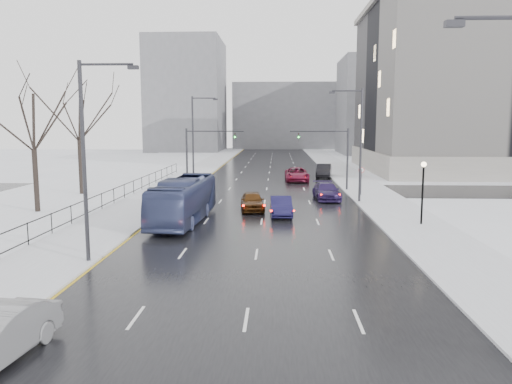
# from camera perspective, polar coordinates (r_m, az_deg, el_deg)

# --- Properties ---
(road) EXTENTS (16.00, 150.00, 0.04)m
(road) POSITION_cam_1_polar(r_m,az_deg,el_deg) (64.43, 1.43, 1.62)
(road) COLOR black
(road) RESTS_ON ground
(cross_road) EXTENTS (130.00, 10.00, 0.04)m
(cross_road) POSITION_cam_1_polar(r_m,az_deg,el_deg) (52.52, 1.21, 0.20)
(cross_road) COLOR black
(cross_road) RESTS_ON ground
(sidewalk_left) EXTENTS (5.00, 150.00, 0.16)m
(sidewalk_left) POSITION_cam_1_polar(r_m,az_deg,el_deg) (65.45, -7.80, 1.70)
(sidewalk_left) COLOR silver
(sidewalk_left) RESTS_ON ground
(sidewalk_right) EXTENTS (5.00, 150.00, 0.16)m
(sidewalk_right) POSITION_cam_1_polar(r_m,az_deg,el_deg) (65.11, 10.72, 1.60)
(sidewalk_right) COLOR silver
(sidewalk_right) RESTS_ON ground
(park_strip) EXTENTS (14.00, 150.00, 0.12)m
(park_strip) POSITION_cam_1_polar(r_m,az_deg,el_deg) (67.78, -15.73, 1.67)
(park_strip) COLOR white
(park_strip) RESTS_ON ground
(tree_park_d) EXTENTS (8.75, 8.75, 12.50)m
(tree_park_d) POSITION_cam_1_polar(r_m,az_deg,el_deg) (43.04, -23.66, -2.19)
(tree_park_d) COLOR black
(tree_park_d) RESTS_ON ground
(tree_park_e) EXTENTS (9.45, 9.45, 13.50)m
(tree_park_e) POSITION_cam_1_polar(r_m,az_deg,el_deg) (52.24, -19.27, -0.30)
(tree_park_e) COLOR black
(tree_park_e) RESTS_ON ground
(iron_fence) EXTENTS (0.06, 70.00, 1.30)m
(iron_fence) POSITION_cam_1_polar(r_m,az_deg,el_deg) (37.34, -19.79, -2.02)
(iron_fence) COLOR black
(iron_fence) RESTS_ON sidewalk_left
(streetlight_r_mid) EXTENTS (2.95, 0.25, 10.00)m
(streetlight_r_mid) POSITION_cam_1_polar(r_m,az_deg,el_deg) (44.64, 11.61, 5.91)
(streetlight_r_mid) COLOR #2D2D33
(streetlight_r_mid) RESTS_ON ground
(streetlight_l_near) EXTENTS (2.95, 0.25, 10.00)m
(streetlight_l_near) POSITION_cam_1_polar(r_m,az_deg,el_deg) (25.79, -18.64, 4.35)
(streetlight_l_near) COLOR #2D2D33
(streetlight_l_near) RESTS_ON ground
(streetlight_l_far) EXTENTS (2.95, 0.25, 10.00)m
(streetlight_l_far) POSITION_cam_1_polar(r_m,az_deg,el_deg) (56.82, -7.00, 6.39)
(streetlight_l_far) COLOR #2D2D33
(streetlight_l_far) RESTS_ON ground
(lamppost_r_mid) EXTENTS (0.36, 0.36, 4.28)m
(lamppost_r_mid) POSITION_cam_1_polar(r_m,az_deg,el_deg) (35.70, 18.54, 0.90)
(lamppost_r_mid) COLOR black
(lamppost_r_mid) RESTS_ON sidewalk_right
(mast_signal_right) EXTENTS (6.10, 0.33, 6.50)m
(mast_signal_right) POSITION_cam_1_polar(r_m,az_deg,el_deg) (52.50, 9.27, 4.58)
(mast_signal_right) COLOR #2D2D33
(mast_signal_right) RESTS_ON ground
(mast_signal_left) EXTENTS (6.10, 0.33, 6.50)m
(mast_signal_left) POSITION_cam_1_polar(r_m,az_deg,el_deg) (52.80, -6.78, 4.64)
(mast_signal_left) COLOR #2D2D33
(mast_signal_left) RESTS_ON ground
(no_uturn_sign) EXTENTS (0.60, 0.06, 2.70)m
(no_uturn_sign) POSITION_cam_1_polar(r_m,az_deg,el_deg) (48.95, 11.96, 2.16)
(no_uturn_sign) COLOR #2D2D33
(no_uturn_sign) RESTS_ON sidewalk_right
(civic_building) EXTENTS (41.00, 31.00, 24.80)m
(civic_building) POSITION_cam_1_polar(r_m,az_deg,el_deg) (83.38, 26.84, 9.90)
(civic_building) COLOR gray
(civic_building) RESTS_ON ground
(bldg_far_right) EXTENTS (24.00, 20.00, 22.00)m
(bldg_far_right) POSITION_cam_1_polar(r_m,az_deg,el_deg) (122.12, 15.35, 9.44)
(bldg_far_right) COLOR slate
(bldg_far_right) RESTS_ON ground
(bldg_far_left) EXTENTS (18.00, 22.00, 28.00)m
(bldg_far_left) POSITION_cam_1_polar(r_m,az_deg,el_deg) (131.28, -7.87, 10.83)
(bldg_far_left) COLOR slate
(bldg_far_left) RESTS_ON ground
(bldg_far_center) EXTENTS (30.00, 18.00, 18.00)m
(bldg_far_center) POSITION_cam_1_polar(r_m,az_deg,el_deg) (144.09, 3.60, 8.62)
(bldg_far_center) COLOR slate
(bldg_far_center) RESTS_ON ground
(bus) EXTENTS (3.21, 11.35, 3.13)m
(bus) POSITION_cam_1_polar(r_m,az_deg,el_deg) (35.83, -8.26, -0.91)
(bus) COLOR #38416D
(bus) RESTS_ON road
(sedan_center_near) EXTENTS (2.26, 4.66, 1.53)m
(sedan_center_near) POSITION_cam_1_polar(r_m,az_deg,el_deg) (40.14, -0.43, -1.04)
(sedan_center_near) COLOR #48270C
(sedan_center_near) RESTS_ON road
(sedan_right_near) EXTENTS (1.76, 4.58, 1.49)m
(sedan_right_near) POSITION_cam_1_polar(r_m,az_deg,el_deg) (37.84, 2.87, -1.63)
(sedan_right_near) COLOR #17143E
(sedan_right_near) RESTS_ON road
(sedan_right_cross) EXTENTS (2.90, 6.01, 1.65)m
(sedan_right_cross) POSITION_cam_1_polar(r_m,az_deg,el_deg) (60.79, 4.68, 2.02)
(sedan_right_cross) COLOR maroon
(sedan_right_cross) RESTS_ON road
(sedan_right_far) EXTENTS (2.48, 5.42, 1.54)m
(sedan_right_far) POSITION_cam_1_polar(r_m,az_deg,el_deg) (46.34, 8.07, 0.08)
(sedan_right_far) COLOR #27184A
(sedan_right_far) RESTS_ON road
(sedan_right_distant) EXTENTS (2.52, 5.41, 1.72)m
(sedan_right_distant) POSITION_cam_1_polar(r_m,az_deg,el_deg) (65.62, 7.76, 2.43)
(sedan_right_distant) COLOR black
(sedan_right_distant) RESTS_ON road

